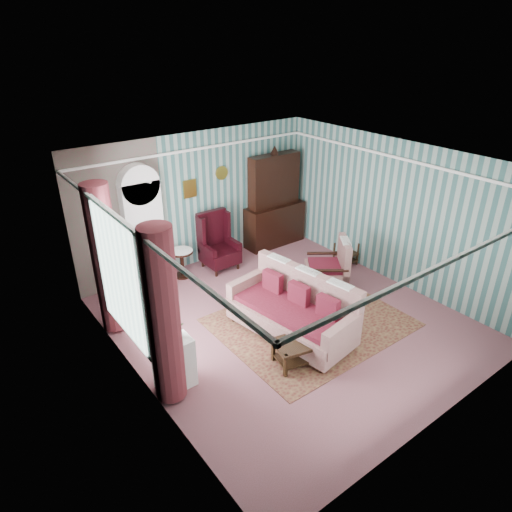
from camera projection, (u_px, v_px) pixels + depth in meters
floor at (287, 320)px, 8.27m from camera, size 6.00×6.00×0.00m
room_shell at (253, 223)px, 7.16m from camera, size 5.53×6.02×2.91m
bookcase at (144, 232)px, 9.08m from camera, size 0.80×0.28×2.24m
dresser_hutch at (275, 198)px, 10.71m from camera, size 1.50×0.56×2.36m
wingback_left at (144, 264)px, 8.88m from camera, size 0.76×0.80×1.25m
wingback_right at (219, 242)px, 9.82m from camera, size 0.76×0.80×1.25m
seated_woman at (144, 266)px, 8.90m from camera, size 0.44×0.40×1.18m
round_side_table at (182, 264)px, 9.62m from camera, size 0.50×0.50×0.60m
nest_table at (346, 254)px, 10.12m from camera, size 0.45×0.38×0.54m
plant_stand at (174, 364)px, 6.59m from camera, size 0.55×0.35×0.80m
rug at (310, 322)px, 8.21m from camera, size 3.20×2.60×0.01m
sofa at (291, 308)px, 7.66m from camera, size 1.38×2.36×1.07m
floral_armchair at (327, 265)px, 9.07m from camera, size 1.11×1.14×1.06m
coffee_table at (304, 350)px, 7.17m from camera, size 1.07×0.72×0.41m
potted_plant_a at (170, 336)px, 6.20m from camera, size 0.42×0.39×0.39m
potted_plant_b at (174, 321)px, 6.43m from camera, size 0.29×0.25×0.49m
potted_plant_c at (166, 331)px, 6.33m from camera, size 0.25×0.25×0.37m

